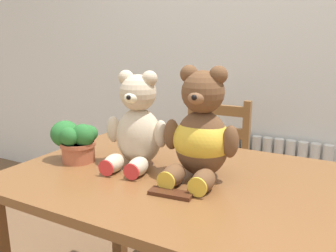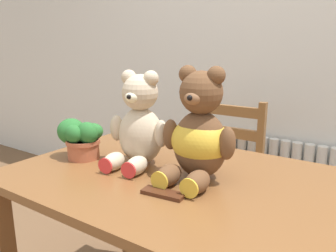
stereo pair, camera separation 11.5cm
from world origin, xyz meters
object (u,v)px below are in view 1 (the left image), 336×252
potted_plant (75,140)px  chocolate_bar (171,193)px  teddy_bear_left (137,126)px  teddy_bear_right (201,134)px  wooden_chair_behind (208,177)px

potted_plant → chocolate_bar: bearing=-12.3°
teddy_bear_left → potted_plant: bearing=11.2°
teddy_bear_right → chocolate_bar: bearing=81.8°
teddy_bear_left → chocolate_bar: size_ratio=2.65×
wooden_chair_behind → potted_plant: 0.92m
potted_plant → chocolate_bar: 0.48m
potted_plant → teddy_bear_right: bearing=9.5°
teddy_bear_right → potted_plant: 0.49m
wooden_chair_behind → potted_plant: size_ratio=4.72×
wooden_chair_behind → chocolate_bar: wooden_chair_behind is taller
wooden_chair_behind → teddy_bear_left: (-0.01, -0.72, 0.46)m
chocolate_bar → teddy_bear_right: bearing=84.0°
teddy_bear_right → wooden_chair_behind: bearing=-73.7°
potted_plant → chocolate_bar: size_ratio=1.41×
teddy_bear_left → chocolate_bar: 0.32m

